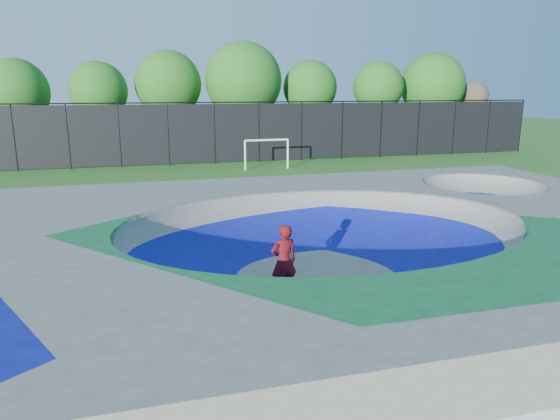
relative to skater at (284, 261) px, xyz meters
The scene contains 7 objects.
ground 2.12m from the skater, 38.47° to the left, with size 120.00×120.00×0.00m, color #2C621B.
skate_deck 1.92m from the skater, 38.47° to the left, with size 22.00×14.00×1.50m, color gray.
skater is the anchor object (origin of this frame).
skateboard 0.88m from the skater, ahead, with size 0.78×0.22×0.05m, color black.
soccer_goal 19.45m from the skater, 77.40° to the left, with size 2.83×0.12×1.87m.
fence 22.28m from the skater, 86.13° to the left, with size 48.09×0.09×4.04m.
treeline 27.84m from the skater, 87.62° to the left, with size 50.47×6.85×8.35m.
Camera 1 is at (-4.56, -12.03, 4.93)m, focal length 32.00 mm.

